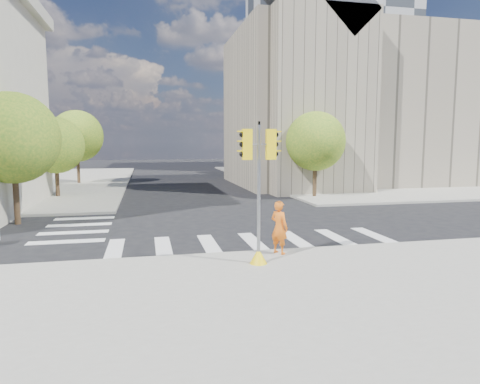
# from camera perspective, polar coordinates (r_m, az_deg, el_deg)

# --- Properties ---
(ground) EXTENTS (160.00, 160.00, 0.00)m
(ground) POSITION_cam_1_polar(r_m,az_deg,el_deg) (19.47, 0.53, -5.23)
(ground) COLOR black
(ground) RESTS_ON ground
(sidewalk_near) EXTENTS (30.00, 14.00, 0.15)m
(sidewalk_near) POSITION_cam_1_polar(r_m,az_deg,el_deg) (9.55, 16.30, -18.11)
(sidewalk_near) COLOR gray
(sidewalk_near) RESTS_ON ground
(sidewalk_far_right) EXTENTS (28.00, 40.00, 0.15)m
(sidewalk_far_right) POSITION_cam_1_polar(r_m,az_deg,el_deg) (50.89, 16.11, 2.03)
(sidewalk_far_right) COLOR gray
(sidewalk_far_right) RESTS_ON ground
(civic_building) EXTENTS (26.00, 16.00, 19.39)m
(civic_building) POSITION_cam_1_polar(r_m,az_deg,el_deg) (42.71, 15.61, 10.84)
(civic_building) COLOR gray
(civic_building) RESTS_ON ground
(office_tower) EXTENTS (20.00, 18.00, 30.00)m
(office_tower) POSITION_cam_1_polar(r_m,az_deg,el_deg) (66.91, 11.32, 16.06)
(office_tower) COLOR #9EA0A3
(office_tower) RESTS_ON ground
(tree_lw_near) EXTENTS (4.40, 4.40, 6.41)m
(tree_lw_near) POSITION_cam_1_polar(r_m,az_deg,el_deg) (23.40, -28.05, 6.36)
(tree_lw_near) COLOR #382616
(tree_lw_near) RESTS_ON ground
(tree_lw_mid) EXTENTS (4.00, 4.00, 5.77)m
(tree_lw_mid) POSITION_cam_1_polar(r_m,az_deg,el_deg) (33.15, -23.38, 5.72)
(tree_lw_mid) COLOR #382616
(tree_lw_mid) RESTS_ON ground
(tree_lw_far) EXTENTS (4.80, 4.80, 6.95)m
(tree_lw_far) POSITION_cam_1_polar(r_m,az_deg,el_deg) (43.01, -20.92, 6.98)
(tree_lw_far) COLOR #382616
(tree_lw_far) RESTS_ON ground
(tree_re_near) EXTENTS (4.20, 4.20, 6.16)m
(tree_re_near) POSITION_cam_1_polar(r_m,az_deg,el_deg) (30.89, 10.04, 6.67)
(tree_re_near) COLOR #382616
(tree_re_near) RESTS_ON ground
(tree_re_mid) EXTENTS (4.60, 4.60, 6.66)m
(tree_re_mid) POSITION_cam_1_polar(r_m,az_deg,el_deg) (42.23, 3.78, 7.17)
(tree_re_mid) COLOR #382616
(tree_re_mid) RESTS_ON ground
(tree_re_far) EXTENTS (4.00, 4.00, 5.88)m
(tree_re_far) POSITION_cam_1_polar(r_m,az_deg,el_deg) (53.86, 0.19, 6.58)
(tree_re_far) COLOR #382616
(tree_re_far) RESTS_ON ground
(lamp_near) EXTENTS (0.35, 0.18, 8.11)m
(lamp_near) POSITION_cam_1_polar(r_m,az_deg,el_deg) (34.80, 8.29, 7.57)
(lamp_near) COLOR black
(lamp_near) RESTS_ON sidewalk_far_right
(lamp_far) EXTENTS (0.35, 0.18, 8.11)m
(lamp_far) POSITION_cam_1_polar(r_m,az_deg,el_deg) (48.15, 2.35, 7.40)
(lamp_far) COLOR black
(lamp_far) RESTS_ON sidewalk_far_right
(traffic_signal) EXTENTS (1.07, 0.56, 4.51)m
(traffic_signal) POSITION_cam_1_polar(r_m,az_deg,el_deg) (13.51, 2.51, -1.70)
(traffic_signal) COLOR yellow
(traffic_signal) RESTS_ON sidewalk_near
(photographer) EXTENTS (0.75, 0.81, 1.86)m
(photographer) POSITION_cam_1_polar(r_m,az_deg,el_deg) (14.95, 5.25, -4.71)
(photographer) COLOR orange
(photographer) RESTS_ON sidewalk_near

